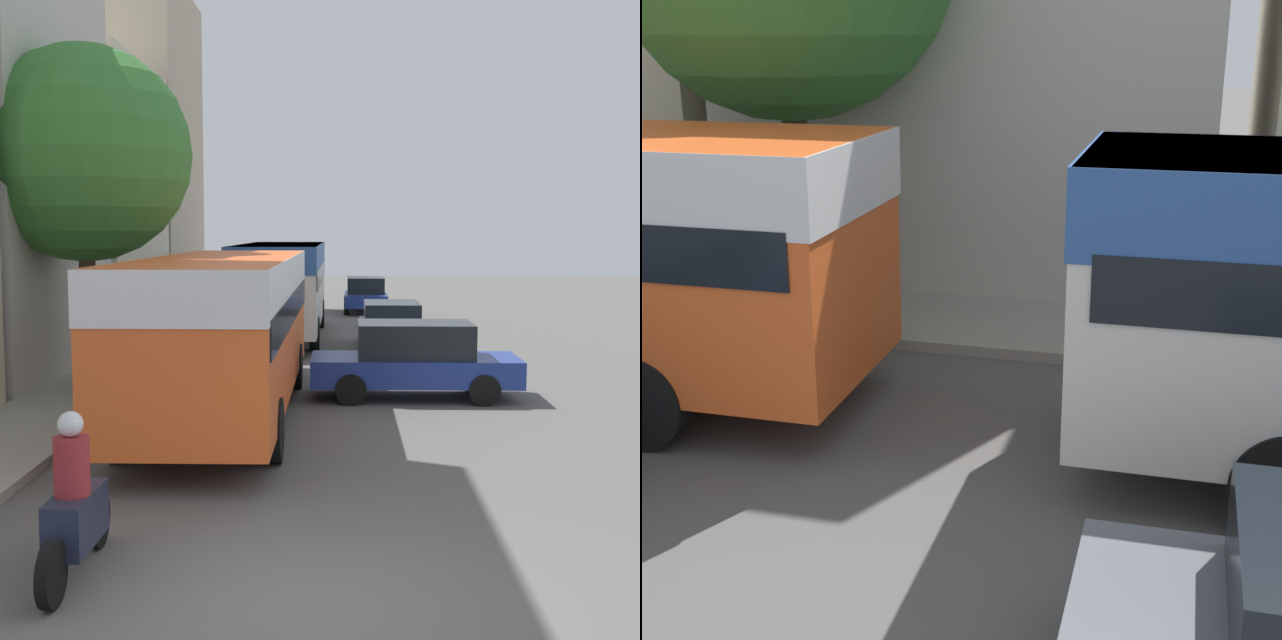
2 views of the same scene
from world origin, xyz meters
TOP-DOWN VIEW (x-y plane):
  - pedestrian_near_curb at (-4.78, 17.31)m, footprint 0.36×0.36m

SIDE VIEW (x-z plane):
  - pedestrian_near_curb at x=-4.78m, z-range 0.17..1.77m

